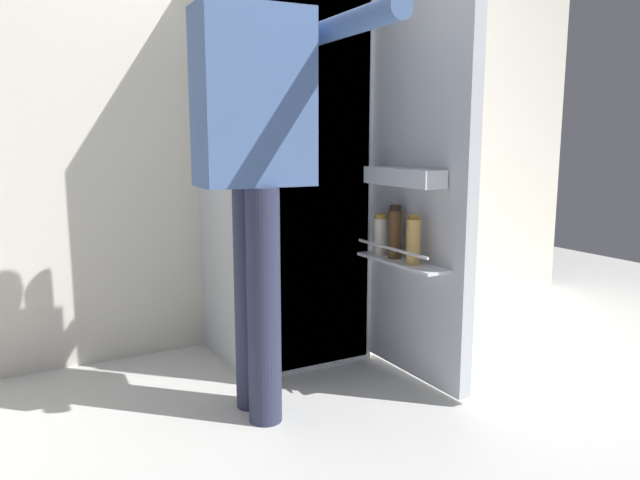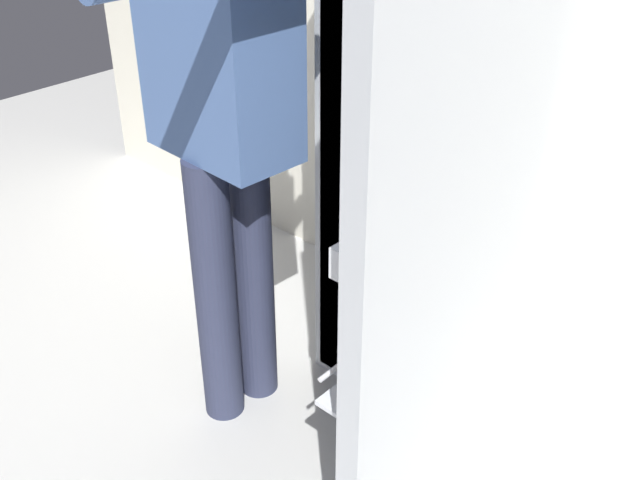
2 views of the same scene
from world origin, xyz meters
name	(u,v)px [view 2 (image 2 of 2)]	position (x,y,z in m)	size (l,w,h in m)	color
ground_plane	(336,451)	(0.00, 0.00, 0.00)	(6.94, 6.94, 0.00)	silver
refrigerator	(463,127)	(0.03, 0.47, 0.88)	(0.68, 1.17, 1.77)	silver
person	(224,89)	(-0.36, -0.03, 1.03)	(0.53, 0.73, 1.71)	#2D334C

